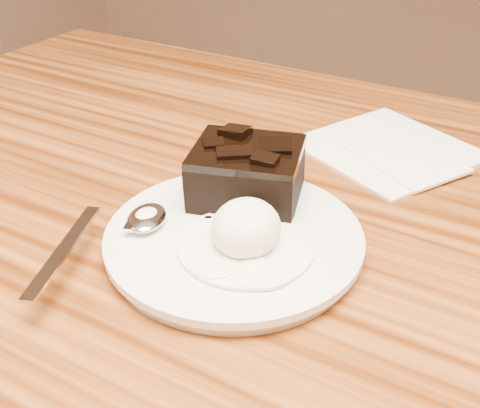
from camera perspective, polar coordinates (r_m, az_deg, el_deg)
The scene contains 9 objects.
plate at distance 0.49m, azimuth -0.59°, elevation -3.63°, with size 0.21×0.21×0.02m, color silver.
brownie at distance 0.52m, azimuth 0.69°, elevation 2.74°, with size 0.09×0.08×0.04m, color black.
ice_cream_scoop at distance 0.46m, azimuth 0.59°, elevation -2.37°, with size 0.05×0.06×0.05m, color white.
melt_puddle at distance 0.47m, azimuth 0.58°, elevation -4.12°, with size 0.11×0.11×0.00m, color white.
spoon at distance 0.50m, azimuth -9.07°, elevation -1.49°, with size 0.03×0.18×0.01m, color silver, non-canonical shape.
napkin at distance 0.67m, azimuth 14.19°, elevation 5.38°, with size 0.16×0.16×0.01m, color white.
crumb_a at distance 0.48m, azimuth 1.50°, elevation -2.63°, with size 0.01×0.01×0.00m, color black.
crumb_b at distance 0.49m, azimuth -4.02°, elevation -2.31°, with size 0.01×0.01×0.00m, color black.
crumb_c at distance 0.50m, azimuth -3.10°, elevation -1.48°, with size 0.01×0.00×0.00m, color black.
Camera 1 is at (0.19, -0.38, 1.05)m, focal length 43.78 mm.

